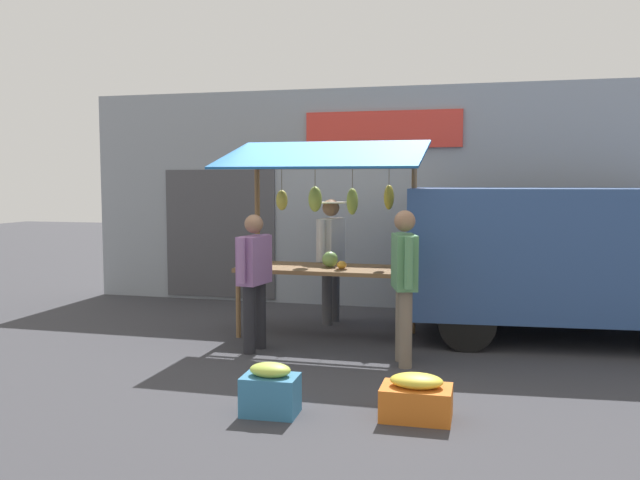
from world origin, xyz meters
TOP-DOWN VIEW (x-y plane):
  - ground_plane at (0.00, 0.00)m, footprint 40.00×40.00m
  - street_backdrop at (0.04, -2.20)m, footprint 9.00×0.30m
  - market_stall at (-0.00, -0.02)m, footprint 2.50×1.46m
  - vendor_with_sunhat at (0.12, -0.75)m, footprint 0.45×0.72m
  - shopper_with_shopping_bag at (-1.14, 1.12)m, footprint 0.35×0.68m
  - shopper_in_grey_tee at (0.61, 0.98)m, footprint 0.29×0.68m
  - parked_van at (-3.04, -0.57)m, footprint 4.54×2.21m
  - produce_crate_near at (-0.26, 2.98)m, footprint 0.48×0.35m
  - produce_crate_side at (-1.46, 2.78)m, footprint 0.59×0.40m

SIDE VIEW (x-z plane):
  - ground_plane at x=0.00m, z-range 0.00..0.00m
  - produce_crate_side at x=-1.46m, z-range -0.02..0.37m
  - produce_crate_near at x=-0.26m, z-range -0.02..0.43m
  - shopper_in_grey_tee at x=0.61m, z-range 0.12..1.71m
  - shopper_with_shopping_bag at x=-1.14m, z-range 0.13..1.79m
  - vendor_with_sunhat at x=0.12m, z-range 0.17..1.89m
  - parked_van at x=-3.04m, z-range 0.18..2.06m
  - market_stall at x=0.00m, z-range 0.29..2.79m
  - street_backdrop at x=0.04m, z-range 0.00..3.40m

